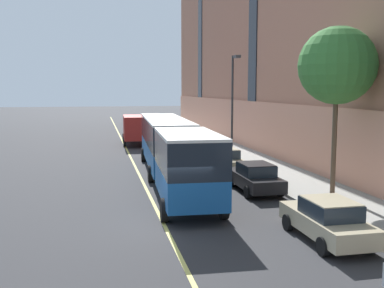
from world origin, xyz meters
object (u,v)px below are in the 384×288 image
Objects in this scene: parked_car_black_5 at (255,177)px; box_truck at (135,128)px; city_bus at (171,147)px; parked_car_champagne_6 at (200,147)px; street_lamp at (233,98)px; parked_car_navy_2 at (185,139)px; street_tree_mid_block at (337,66)px; parked_car_champagne_1 at (327,220)px; parked_car_champagne_4 at (224,160)px.

box_truck is at bearing 101.68° from parked_car_black_5.
city_bus is 18.32m from box_truck.
parked_car_champagne_6 is 5.36m from street_lamp.
parked_car_navy_2 is 0.53× the size of street_tree_mid_block.
city_bus reaches higher than parked_car_champagne_6.
parked_car_navy_2 is at bearing 90.49° from parked_car_champagne_6.
parked_car_champagne_6 is (0.11, 20.77, -0.00)m from parked_car_champagne_1.
parked_car_champagne_6 is 0.55× the size of street_lamp.
street_lamp is (1.79, -3.01, 4.05)m from parked_car_champagne_6.
city_bus is at bearing -104.12° from parked_car_navy_2.
parked_car_navy_2 is 0.57× the size of street_lamp.
city_bus is 4.05× the size of parked_car_champagne_4.
parked_car_black_5 is 0.55× the size of street_tree_mid_block.
parked_car_black_5 is at bearing 88.99° from parked_car_champagne_1.
parked_car_navy_2 is at bearing 99.78° from street_tree_mid_block.
street_tree_mid_block reaches higher than parked_car_navy_2.
box_truck is (-4.51, 9.23, 0.88)m from parked_car_champagne_6.
street_lamp reaches higher than box_truck.
parked_car_champagne_1 is 1.01× the size of parked_car_navy_2.
city_bus is at bearing 136.50° from parked_car_black_5.
parked_car_champagne_6 is (-0.03, 12.76, -0.00)m from parked_car_black_5.
parked_car_champagne_1 is 0.94× the size of parked_car_champagne_4.
box_truck is 0.87× the size of street_tree_mid_block.
city_bus is at bearing -147.95° from parked_car_champagne_4.
parked_car_champagne_6 is at bearing 66.95° from city_bus.
city_bus reaches higher than parked_car_champagne_1.
street_tree_mid_block is at bearing -28.51° from parked_car_black_5.
city_bus is 15.66m from parked_car_navy_2.
parked_car_black_5 is at bearing -89.74° from parked_car_navy_2.
city_bus reaches higher than box_truck.
parked_car_black_5 is at bearing -89.85° from parked_car_champagne_6.
parked_car_champagne_4 is 0.57× the size of street_tree_mid_block.
parked_car_champagne_4 is 6.57m from parked_car_champagne_6.
street_lamp is (5.65, 6.06, 2.78)m from city_bus.
parked_car_champagne_1 is 0.53× the size of street_tree_mid_block.
box_truck is 25.68m from street_tree_mid_block.
street_lamp is at bearing 83.90° from parked_car_champagne_1.
city_bus is 5.51m from parked_car_black_5.
street_lamp is (1.76, 9.75, 4.05)m from parked_car_black_5.
parked_car_black_5 is 22.47m from box_truck.
parked_car_navy_2 is 1.04× the size of parked_car_champagne_6.
parked_car_champagne_4 is (0.18, -12.64, 0.00)m from parked_car_navy_2.
parked_car_navy_2 is (0.06, 26.84, 0.00)m from parked_car_champagne_1.
parked_car_champagne_6 is (3.86, 9.07, -1.27)m from city_bus.
parked_car_champagne_1 and parked_car_champagne_4 have the same top height.
parked_car_champagne_4 is at bearing -88.88° from parked_car_champagne_6.
parked_car_champagne_1 is 30.34m from box_truck.
parked_car_black_5 is (0.09, -18.83, 0.00)m from parked_car_navy_2.
street_lamp is (-1.73, 11.64, -1.75)m from street_tree_mid_block.
city_bus is 4.35× the size of parked_car_navy_2.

